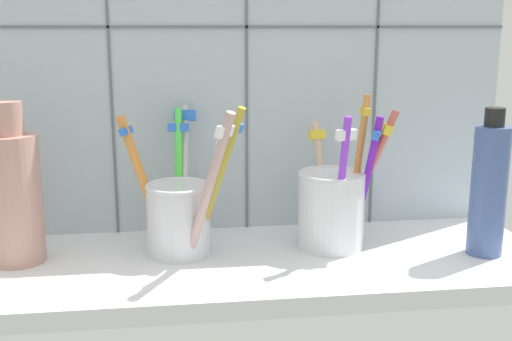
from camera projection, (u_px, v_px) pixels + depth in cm
name	position (u px, v px, depth cm)	size (l,w,h in cm)	color
counter_slab	(259.00, 266.00, 69.43)	(64.00, 22.00, 2.00)	silver
tile_wall_back	(246.00, 62.00, 76.23)	(64.00, 2.20, 45.00)	#B2C1CC
toothbrush_cup_left	(180.00, 211.00, 69.45)	(13.89, 15.30, 16.95)	silver
toothbrush_cup_right	(333.00, 205.00, 71.59)	(10.97, 10.64, 17.42)	silver
ceramic_vase	(13.00, 194.00, 66.55)	(5.89, 5.89, 17.28)	tan
soap_bottle	(489.00, 188.00, 68.80)	(3.88, 3.88, 16.32)	#465E98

